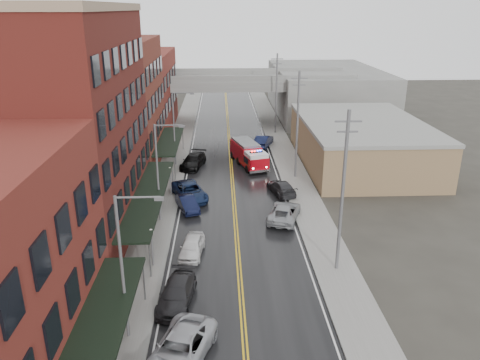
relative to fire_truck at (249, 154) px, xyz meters
name	(u,v)px	position (x,y,z in m)	size (l,w,h in m)	color
road	(233,195)	(-2.17, -9.60, -1.50)	(11.00, 160.00, 0.02)	black
sidewalk_left	(163,195)	(-9.47, -9.60, -1.43)	(3.00, 160.00, 0.15)	slate
sidewalk_right	(303,193)	(5.13, -9.60, -1.43)	(3.00, 160.00, 0.15)	slate
curb_left	(179,195)	(-7.82, -9.60, -1.43)	(0.30, 160.00, 0.15)	gray
curb_right	(288,194)	(3.48, -9.60, -1.43)	(0.30, 160.00, 0.15)	gray
brick_building_b	(73,128)	(-15.47, -16.60, 7.49)	(9.00, 20.00, 18.00)	#531816
brick_building_c	(118,105)	(-15.47, 0.90, 5.99)	(9.00, 15.00, 15.00)	maroon
brick_building_far	(142,92)	(-15.47, 18.40, 4.49)	(9.00, 20.00, 12.00)	maroon
tan_building	(361,144)	(13.83, 0.40, 0.99)	(14.00, 22.00, 5.00)	#8D6B4C
right_far_block	(325,91)	(15.83, 30.40, 2.49)	(18.00, 30.00, 8.00)	slate
awning_0	(95,342)	(-9.66, -35.60, 1.48)	(2.60, 16.00, 3.09)	black
awning_1	(149,195)	(-9.66, -16.60, 1.48)	(2.60, 18.00, 3.09)	black
awning_2	(169,141)	(-9.66, 0.90, 1.48)	(2.60, 13.00, 3.09)	black
globe_lamp_1	(151,239)	(-8.57, -23.60, 0.80)	(0.44, 0.44, 3.12)	#59595B
globe_lamp_2	(170,175)	(-8.57, -9.60, 0.80)	(0.44, 0.44, 3.12)	#59595B
street_lamp_0	(126,260)	(-8.72, -31.60, 3.68)	(2.64, 0.22, 9.00)	#59595B
street_lamp_1	(160,167)	(-8.72, -15.60, 3.68)	(2.64, 0.22, 9.00)	#59595B
street_lamp_2	(176,124)	(-8.72, 0.40, 3.68)	(2.64, 0.22, 9.00)	#59595B
utility_pole_0	(343,191)	(5.03, -24.60, 4.80)	(1.80, 0.24, 12.00)	#59595B
utility_pole_1	(297,124)	(5.03, -4.60, 4.80)	(1.80, 0.24, 12.00)	#59595B
utility_pole_2	(276,92)	(5.03, 15.40, 4.80)	(1.80, 0.24, 12.00)	#59595B
overpass	(228,87)	(-2.17, 22.40, 4.48)	(40.00, 10.00, 7.50)	slate
fire_truck	(249,154)	(0.00, 0.00, 0.00)	(4.65, 8.00, 2.79)	#A40712
parked_car_left_2	(180,350)	(-5.77, -33.80, -0.69)	(2.71, 5.88, 1.63)	#AAADB3
parked_car_left_3	(177,294)	(-6.40, -28.30, -0.78)	(2.03, 5.00, 1.45)	black
parked_car_left_4	(192,246)	(-5.77, -21.88, -0.80)	(1.68, 4.18, 1.42)	white
parked_car_left_5	(187,203)	(-6.67, -13.20, -0.82)	(1.46, 4.19, 1.38)	black
parked_car_left_6	(190,191)	(-6.62, -10.40, -0.71)	(2.66, 5.77, 1.60)	#111F42
parked_car_left_7	(193,161)	(-6.77, -0.40, -0.72)	(2.21, 5.44, 1.58)	black
parked_car_right_0	(284,212)	(2.29, -15.77, -0.77)	(2.47, 5.35, 1.49)	gray
parked_car_right_1	(281,187)	(2.83, -9.40, -0.82)	(1.93, 4.75, 1.38)	#2A2A2C
parked_car_right_2	(259,155)	(1.43, 2.20, -0.85)	(1.57, 3.90, 1.33)	#B5B5B5
parked_car_right_3	(263,141)	(2.54, 8.20, -0.69)	(1.74, 5.00, 1.65)	black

